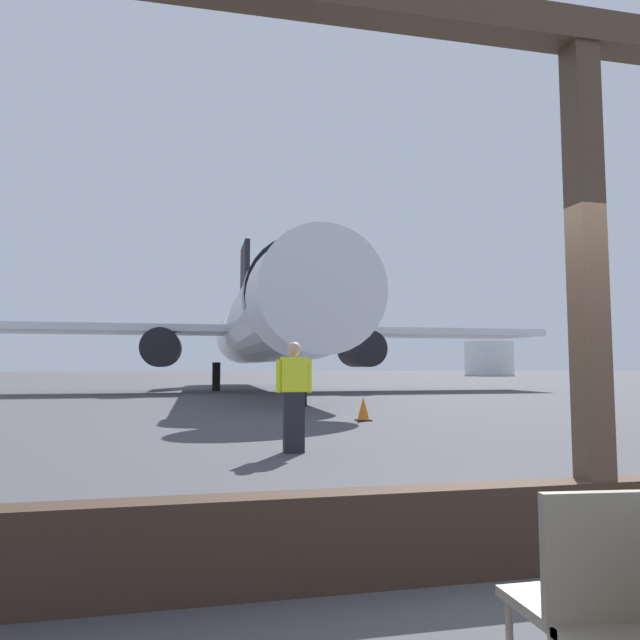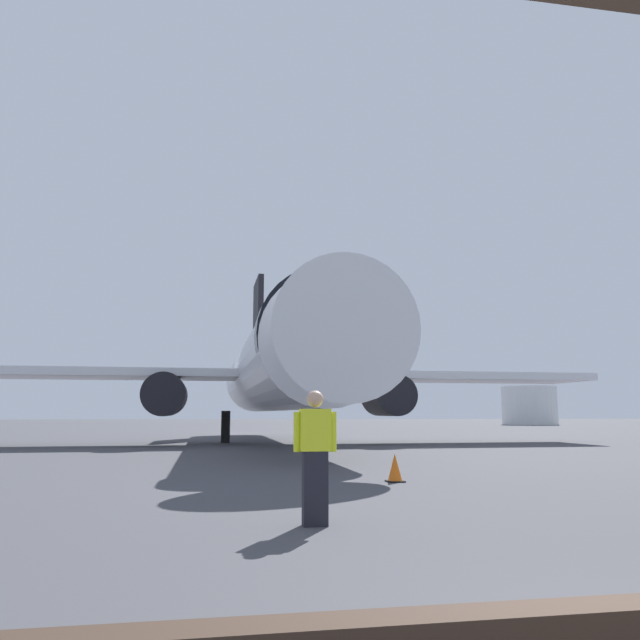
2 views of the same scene
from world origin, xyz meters
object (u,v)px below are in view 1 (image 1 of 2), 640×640
Objects in this scene: airplane at (264,325)px; traffic_cone at (363,410)px; cafe_chair_window_left at (584,592)px; fuel_storage_tank at (489,359)px; ground_crew_worker at (294,395)px.

traffic_cone is at bearing -87.92° from airplane.
cafe_chair_window_left is 83.32m from fuel_storage_tank.
traffic_cone is (0.59, -16.33, -3.27)m from airplane.
airplane reaches higher than traffic_cone.
traffic_cone is (2.72, 11.91, -0.27)m from cafe_chair_window_left.
fuel_storage_tank reaches higher than ground_crew_worker.
fuel_storage_tank is (37.60, 44.97, -1.11)m from airplane.
cafe_chair_window_left is 28.48m from airplane.
airplane is 58.63m from fuel_storage_tank.
cafe_chair_window_left is 0.03× the size of airplane.
airplane is 54.13× the size of traffic_cone.
fuel_storage_tank reaches higher than traffic_cone.
fuel_storage_tank is at bearing 50.10° from airplane.
airplane reaches higher than cafe_chair_window_left.
fuel_storage_tank is at bearing 61.51° from cafe_chair_window_left.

